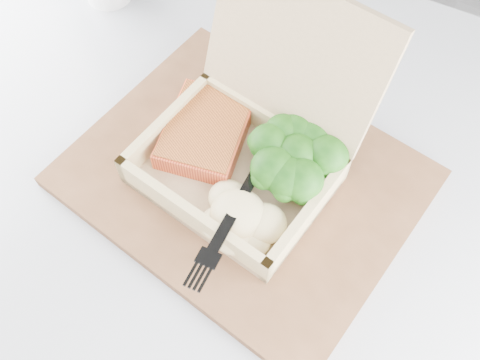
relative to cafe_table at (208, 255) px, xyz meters
The scene contains 9 objects.
floor 0.92m from the cafe_table, 145.04° to the left, with size 4.00×4.00×0.00m, color #9D9DA2.
cafe_table is the anchor object (origin of this frame).
serving_tray 0.21m from the cafe_table, 48.20° to the left, with size 0.38×0.30×0.02m, color brown.
takeout_container 0.27m from the cafe_table, 63.05° to the left, with size 0.22×0.23×0.19m.
salmon_fillet 0.24m from the cafe_table, 115.10° to the left, with size 0.09×0.12×0.02m, color #D7592A.
broccoli_pile 0.27m from the cafe_table, 40.69° to the left, with size 0.11×0.11×0.04m, color #276917, non-canonical shape.
mashed_potatoes 0.25m from the cafe_table, 15.39° to the right, with size 0.10×0.08×0.03m, color beige.
plastic_fork 0.26m from the cafe_table, ahead, with size 0.04×0.16×0.02m.
receipt 0.32m from the cafe_table, 88.80° to the left, with size 0.07×0.13×0.00m, color white.
Camera 1 is at (0.80, -0.65, 1.31)m, focal length 40.00 mm.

